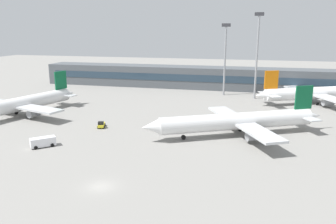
% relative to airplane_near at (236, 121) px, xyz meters
% --- Properties ---
extents(ground_plane, '(400.00, 400.00, 0.00)m').
position_rel_airplane_near_xyz_m(ground_plane, '(-19.69, 6.90, -3.45)').
color(ground_plane, gray).
extents(terminal_building, '(136.39, 12.13, 9.00)m').
position_rel_airplane_near_xyz_m(terminal_building, '(-19.69, 64.44, 1.05)').
color(terminal_building, '#4C5156').
rests_on(terminal_building, ground_plane).
extents(airplane_near, '(41.90, 30.39, 11.32)m').
position_rel_airplane_near_xyz_m(airplane_near, '(0.00, 0.00, 0.00)').
color(airplane_near, silver).
rests_on(airplane_near, ground_plane).
extents(airplane_mid, '(32.13, 45.18, 11.40)m').
position_rel_airplane_near_xyz_m(airplane_mid, '(-62.66, 1.81, 0.02)').
color(airplane_mid, silver).
rests_on(airplane_mid, ground_plane).
extents(airplane_far, '(43.71, 31.59, 11.63)m').
position_rel_airplane_near_xyz_m(airplane_far, '(25.41, 43.66, 0.09)').
color(airplane_far, white).
rests_on(airplane_far, ground_plane).
extents(baggage_tug_yellow, '(2.70, 3.89, 1.75)m').
position_rel_airplane_near_xyz_m(baggage_tug_yellow, '(-34.08, -1.80, -2.66)').
color(baggage_tug_yellow, yellow).
rests_on(baggage_tug_yellow, ground_plane).
extents(service_van_white, '(5.12, 5.07, 2.08)m').
position_rel_airplane_near_xyz_m(service_van_white, '(-39.95, -18.47, -2.34)').
color(service_van_white, white).
rests_on(service_van_white, ground_plane).
extents(floodlight_tower_west, '(3.20, 0.80, 30.33)m').
position_rel_airplane_near_xyz_m(floodlight_tower_west, '(4.02, 46.62, 13.80)').
color(floodlight_tower_west, gray).
rests_on(floodlight_tower_west, ground_plane).
extents(floodlight_tower_east, '(3.20, 0.80, 26.70)m').
position_rel_airplane_near_xyz_m(floodlight_tower_east, '(-7.52, 50.74, 11.93)').
color(floodlight_tower_east, gray).
rests_on(floodlight_tower_east, ground_plane).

